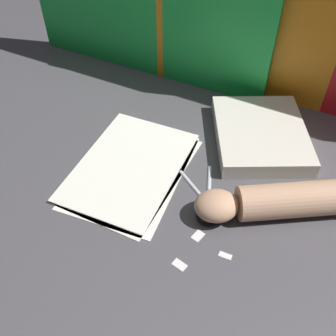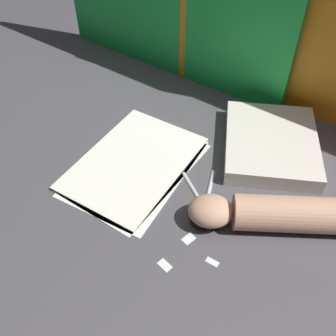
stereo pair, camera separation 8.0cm
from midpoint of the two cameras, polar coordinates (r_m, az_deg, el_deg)
The scene contains 9 objects.
ground_plane at distance 0.86m, azimuth 4.97°, elevation -2.46°, with size 6.00×6.00×0.00m, color #4C494F.
backdrop_panel_center at distance 1.00m, azimuth 18.47°, elevation 20.80°, with size 0.51×0.03×0.50m.
paper_stack at distance 0.89m, azimuth -2.34°, elevation 0.31°, with size 0.24×0.33×0.01m.
book_closed at distance 0.96m, azimuth 17.03°, elevation 3.26°, with size 0.29×0.31×0.04m.
scissors at distance 0.82m, azimuth 8.22°, elevation -5.99°, with size 0.15×0.17×0.01m.
hand_forearm at distance 0.80m, azimuth 18.93°, elevation -6.45°, with size 0.34×0.23×0.07m.
paper_scrap_near at distance 0.75m, azimuth 9.57°, elevation -13.47°, with size 0.03×0.01×0.00m.
paper_scrap_mid at distance 0.77m, azimuth 6.02°, elevation -10.35°, with size 0.02×0.03×0.00m.
paper_scrap_far at distance 0.74m, azimuth 2.71°, elevation -14.09°, with size 0.03×0.02×0.00m.
Camera 2 is at (0.26, -0.51, 0.64)m, focal length 42.00 mm.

